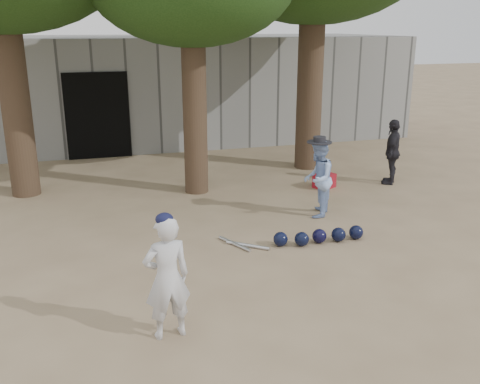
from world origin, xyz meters
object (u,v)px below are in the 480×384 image
object	(u,v)px
spectator_blue	(318,179)
boy_player	(167,278)
red_bag	(324,181)
spectator_dark	(392,152)

from	to	relation	value
spectator_blue	boy_player	bearing A→B (deg)	-13.10
boy_player	red_bag	xyz separation A→B (m)	(4.10, 4.73, -0.56)
spectator_dark	red_bag	distance (m)	1.63
boy_player	spectator_blue	xyz separation A→B (m)	(3.21, 3.16, -0.01)
spectator_dark	red_bag	xyz separation A→B (m)	(-1.52, 0.12, -0.56)
boy_player	red_bag	bearing A→B (deg)	-138.42
spectator_blue	spectator_dark	size ratio (longest dim) A/B	0.99
spectator_dark	spectator_blue	bearing A→B (deg)	-19.78
boy_player	spectator_dark	distance (m)	7.27
red_bag	spectator_blue	bearing A→B (deg)	-119.43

